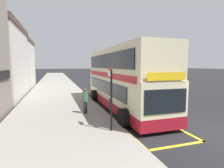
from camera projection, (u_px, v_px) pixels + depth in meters
The scene contains 8 objects.
ground_plane at pixel (90, 80), 38.64m from camera, with size 260.00×260.00×0.00m, color black.
pavement_near at pixel (56, 81), 36.51m from camera, with size 6.00×76.00×0.14m, color gray.
double_decker_bus at pixel (121, 81), 13.31m from camera, with size 3.19×11.35×4.40m.
bus_bay_markings at pixel (119, 107), 13.62m from camera, with size 2.82×13.84×0.01m.
bus_stop_sign at pixel (111, 95), 8.35m from camera, with size 0.09×0.51×2.94m.
terrace_far at pixel (3, 64), 24.89m from camera, with size 7.55×7.63×7.71m.
parked_car_navy_ahead at pixel (102, 74), 47.43m from camera, with size 2.09×4.20×1.62m.
pedestrian_waiting_near_sign at pixel (85, 100), 11.39m from camera, with size 0.34×0.34×1.61m.
Camera 1 is at (-7.16, -6.15, 3.21)m, focal length 28.72 mm.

